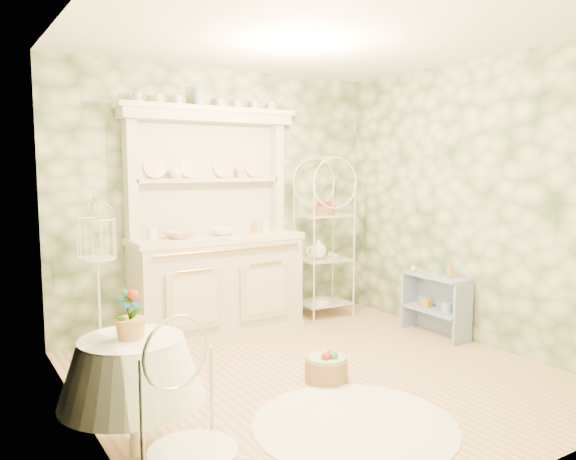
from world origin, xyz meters
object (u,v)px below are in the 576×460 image
cafe_chair (193,457)px  birdcage_stand (98,281)px  kitchen_dresser (217,222)px  bakers_rack (324,236)px  side_shelf (435,304)px  round_table (133,395)px  floor_basket (326,369)px

cafe_chair → birdcage_stand: (0.26, 2.71, 0.29)m
kitchen_dresser → cafe_chair: size_ratio=2.69×
bakers_rack → side_shelf: bakers_rack is taller
birdcage_stand → side_shelf: bearing=-18.6°
round_table → floor_basket: (1.64, 0.33, -0.27)m
kitchen_dresser → side_shelf: size_ratio=3.10×
birdcage_stand → kitchen_dresser: bearing=8.7°
side_shelf → floor_basket: bearing=-171.9°
bakers_rack → birdcage_stand: size_ratio=1.29×
kitchen_dresser → floor_basket: (0.17, -1.63, -1.04)m
bakers_rack → side_shelf: (0.52, -1.20, -0.60)m
side_shelf → cafe_chair: bearing=-159.1°
bakers_rack → birdcage_stand: 2.55m
kitchen_dresser → side_shelf: kitchen_dresser is taller
kitchen_dresser → birdcage_stand: (-1.22, -0.19, -0.43)m
side_shelf → round_table: round_table is taller
floor_basket → birdcage_stand: bearing=134.0°
round_table → side_shelf: bearing=12.8°
round_table → birdcage_stand: 1.83m
cafe_chair → floor_basket: cafe_chair is taller
cafe_chair → side_shelf: bearing=14.1°
kitchen_dresser → bakers_rack: 1.33m
cafe_chair → birdcage_stand: size_ratio=0.60×
birdcage_stand → round_table: bearing=-97.9°
kitchen_dresser → side_shelf: 2.35m
side_shelf → round_table: size_ratio=1.00×
round_table → floor_basket: 1.69m
round_table → cafe_chair: size_ratio=0.87×
kitchen_dresser → floor_basket: size_ratio=7.30×
bakers_rack → floor_basket: size_ratio=5.86×
round_table → cafe_chair: bearing=-90.9°
side_shelf → floor_basket: 1.73m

